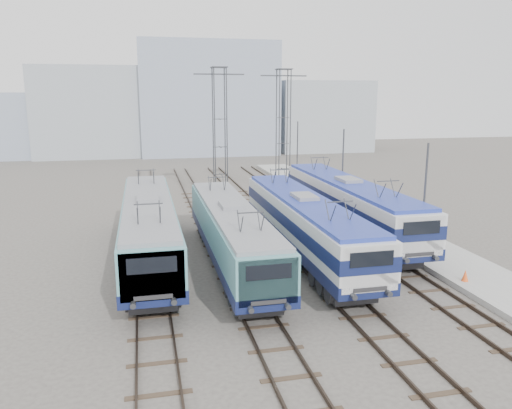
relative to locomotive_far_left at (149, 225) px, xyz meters
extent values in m
plane|color=#514C47|center=(6.75, -5.47, -2.28)|extent=(160.00, 160.00, 0.00)
cube|color=#9E9E99|center=(16.95, 2.53, -2.13)|extent=(4.00, 70.00, 0.30)
cube|color=#121B47|center=(0.00, 0.22, -0.88)|extent=(2.90, 18.31, 0.61)
cube|color=teal|center=(0.00, 0.22, 0.34)|extent=(2.85, 18.31, 1.83)
cube|color=teal|center=(0.00, -8.57, 0.16)|extent=(2.62, 0.71, 2.07)
cube|color=gray|center=(0.00, 0.22, 1.36)|extent=(2.62, 17.57, 0.20)
cube|color=#262628|center=(0.00, -5.88, -1.64)|extent=(2.14, 3.66, 0.69)
cube|color=#262628|center=(0.00, 6.33, -1.64)|extent=(2.14, 3.66, 0.69)
cube|color=#121B47|center=(4.50, -1.69, -0.96)|extent=(2.72, 17.14, 0.57)
cube|color=teal|center=(4.50, -1.69, 0.19)|extent=(2.67, 17.14, 1.71)
cube|color=teal|center=(4.50, -9.93, 0.02)|extent=(2.45, 0.67, 1.94)
cube|color=gray|center=(4.50, -1.69, 1.14)|extent=(2.45, 16.45, 0.19)
cube|color=#262628|center=(4.50, -7.41, -1.67)|extent=(2.00, 3.43, 0.64)
cube|color=#262628|center=(4.50, 4.02, -1.67)|extent=(2.00, 3.43, 0.64)
cube|color=#121B47|center=(9.00, -1.05, -0.90)|extent=(2.85, 18.01, 0.60)
cube|color=silver|center=(9.00, -1.05, 0.30)|extent=(2.80, 18.01, 1.80)
cube|color=#121B47|center=(9.00, -1.05, 0.25)|extent=(2.84, 18.03, 0.70)
cube|color=silver|center=(9.00, -9.70, 0.12)|extent=(2.58, 0.70, 2.04)
cube|color=#223499|center=(9.00, -1.05, 1.30)|extent=(2.58, 17.29, 0.20)
cube|color=#262628|center=(9.00, -7.05, -1.65)|extent=(2.10, 3.60, 0.68)
cube|color=#262628|center=(9.00, 4.96, -1.65)|extent=(2.10, 3.60, 0.68)
cube|color=#121B47|center=(13.50, 3.05, -0.84)|extent=(2.98, 18.84, 0.63)
cube|color=silver|center=(13.50, 3.05, 0.41)|extent=(2.93, 18.84, 1.88)
cube|color=#121B47|center=(13.50, 3.05, 0.36)|extent=(2.97, 18.86, 0.73)
cube|color=silver|center=(13.50, -6.01, 0.23)|extent=(2.70, 0.73, 2.14)
cube|color=#223499|center=(13.50, 3.05, 1.46)|extent=(2.70, 18.09, 0.21)
cube|color=#262628|center=(13.50, -3.23, -1.63)|extent=(2.20, 3.77, 0.71)
cube|color=#262628|center=(13.50, 9.33, -1.63)|extent=(2.20, 3.77, 0.71)
cylinder|color=#3F4247|center=(6.20, 15.98, 3.72)|extent=(0.10, 0.10, 12.00)
cylinder|color=#3F4247|center=(7.30, 15.98, 3.72)|extent=(0.10, 0.10, 12.00)
cylinder|color=#3F4247|center=(6.20, 17.08, 3.72)|extent=(0.10, 0.10, 12.00)
cylinder|color=#3F4247|center=(7.30, 17.08, 3.72)|extent=(0.10, 0.10, 12.00)
cube|color=#3F4247|center=(6.75, 16.53, 9.12)|extent=(4.50, 0.12, 0.12)
cylinder|color=#3F4247|center=(12.70, 17.98, 3.72)|extent=(0.10, 0.10, 12.00)
cylinder|color=#3F4247|center=(13.80, 17.98, 3.72)|extent=(0.10, 0.10, 12.00)
cylinder|color=#3F4247|center=(12.70, 19.08, 3.72)|extent=(0.10, 0.10, 12.00)
cylinder|color=#3F4247|center=(13.80, 19.08, 3.72)|extent=(0.10, 0.10, 12.00)
cube|color=#3F4247|center=(13.25, 18.53, 9.12)|extent=(4.50, 0.12, 0.12)
cylinder|color=#3F4247|center=(15.35, -3.47, 1.22)|extent=(0.12, 0.12, 7.00)
cylinder|color=#3F4247|center=(15.35, 8.53, 1.22)|extent=(0.12, 0.12, 7.00)
cylinder|color=#3F4247|center=(15.35, 20.53, 1.22)|extent=(0.12, 0.12, 7.00)
cone|color=#F6581F|center=(15.62, -7.29, -1.69)|extent=(0.34, 0.34, 0.59)
cube|color=#9AA4AD|center=(-7.25, 56.53, 4.72)|extent=(18.00, 12.00, 14.00)
cube|color=#8F9CB1|center=(10.75, 56.53, 6.72)|extent=(22.00, 14.00, 18.00)
cube|color=#9AA4AD|center=(30.75, 56.53, 3.72)|extent=(16.00, 12.00, 12.00)
camera|label=1|loc=(-0.14, -28.37, 7.30)|focal=35.00mm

